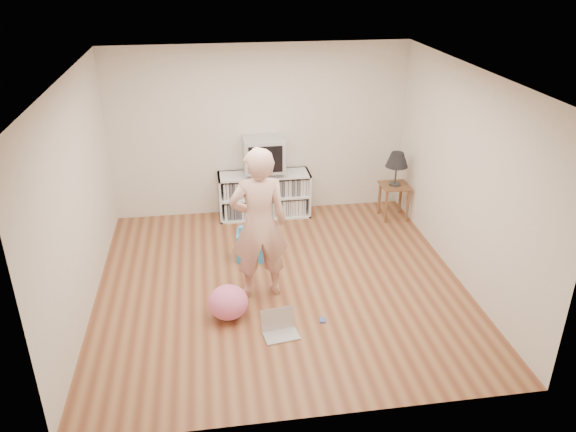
# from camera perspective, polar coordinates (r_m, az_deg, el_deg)

# --- Properties ---
(ground) EXTENTS (4.50, 4.50, 0.00)m
(ground) POSITION_cam_1_polar(r_m,az_deg,el_deg) (7.08, -0.76, -6.87)
(ground) COLOR brown
(ground) RESTS_ON ground
(walls) EXTENTS (4.52, 4.52, 2.60)m
(walls) POSITION_cam_1_polar(r_m,az_deg,el_deg) (6.48, -0.82, 2.90)
(walls) COLOR silver
(walls) RESTS_ON ground
(ceiling) EXTENTS (4.50, 4.50, 0.01)m
(ceiling) POSITION_cam_1_polar(r_m,az_deg,el_deg) (6.10, -0.90, 14.25)
(ceiling) COLOR white
(ceiling) RESTS_ON walls
(media_unit) EXTENTS (1.40, 0.45, 0.70)m
(media_unit) POSITION_cam_1_polar(r_m,az_deg,el_deg) (8.72, -2.42, 2.20)
(media_unit) COLOR white
(media_unit) RESTS_ON ground
(dvd_deck) EXTENTS (0.45, 0.35, 0.07)m
(dvd_deck) POSITION_cam_1_polar(r_m,az_deg,el_deg) (8.56, -2.46, 4.53)
(dvd_deck) COLOR gray
(dvd_deck) RESTS_ON media_unit
(crt_tv) EXTENTS (0.60, 0.53, 0.50)m
(crt_tv) POSITION_cam_1_polar(r_m,az_deg,el_deg) (8.46, -2.49, 6.33)
(crt_tv) COLOR #AFAFB5
(crt_tv) RESTS_ON dvd_deck
(side_table) EXTENTS (0.42, 0.42, 0.55)m
(side_table) POSITION_cam_1_polar(r_m,az_deg,el_deg) (8.75, 10.73, 2.34)
(side_table) COLOR brown
(side_table) RESTS_ON ground
(table_lamp) EXTENTS (0.34, 0.34, 0.52)m
(table_lamp) POSITION_cam_1_polar(r_m,az_deg,el_deg) (8.57, 11.01, 5.57)
(table_lamp) COLOR #333333
(table_lamp) RESTS_ON side_table
(person) EXTENTS (0.71, 0.49, 1.86)m
(person) POSITION_cam_1_polar(r_m,az_deg,el_deg) (6.45, -2.98, -0.84)
(person) COLOR beige
(person) RESTS_ON ground
(laptop) EXTENTS (0.41, 0.35, 0.26)m
(laptop) POSITION_cam_1_polar(r_m,az_deg,el_deg) (6.22, -0.89, -11.21)
(laptop) COLOR silver
(laptop) RESTS_ON ground
(playing_cards) EXTENTS (0.08, 0.10, 0.02)m
(playing_cards) POSITION_cam_1_polar(r_m,az_deg,el_deg) (6.44, 3.55, -10.52)
(playing_cards) COLOR #4561B8
(playing_cards) RESTS_ON ground
(plush_blue) EXTENTS (0.45, 0.39, 0.47)m
(plush_blue) POSITION_cam_1_polar(r_m,az_deg,el_deg) (7.56, -3.63, -2.92)
(plush_blue) COLOR #2C89D9
(plush_blue) RESTS_ON ground
(plush_pink) EXTENTS (0.49, 0.49, 0.39)m
(plush_pink) POSITION_cam_1_polar(r_m,az_deg,el_deg) (6.42, -6.09, -8.71)
(plush_pink) COLOR pink
(plush_pink) RESTS_ON ground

